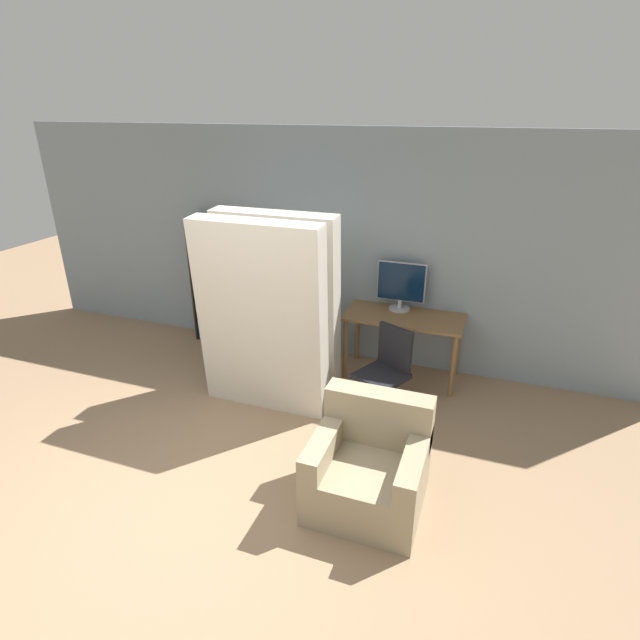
{
  "coord_description": "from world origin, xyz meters",
  "views": [
    {
      "loc": [
        2.03,
        -2.34,
        2.9
      ],
      "look_at": [
        0.57,
        1.69,
        1.05
      ],
      "focal_mm": 28.0,
      "sensor_mm": 36.0,
      "label": 1
    }
  ],
  "objects": [
    {
      "name": "ground_plane",
      "position": [
        0.0,
        0.0,
        0.0
      ],
      "size": [
        16.0,
        16.0,
        0.0
      ],
      "primitive_type": "plane",
      "color": "#937556"
    },
    {
      "name": "wall_back",
      "position": [
        0.0,
        3.1,
        1.35
      ],
      "size": [
        8.0,
        0.06,
        2.7
      ],
      "color": "gray",
      "rests_on": "ground"
    },
    {
      "name": "desk",
      "position": [
        1.17,
        2.76,
        0.65
      ],
      "size": [
        1.31,
        0.62,
        0.76
      ],
      "color": "brown",
      "rests_on": "ground"
    },
    {
      "name": "monitor",
      "position": [
        1.08,
        2.93,
        1.05
      ],
      "size": [
        0.54,
        0.24,
        0.55
      ],
      "color": "#B7B7BC",
      "rests_on": "desk"
    },
    {
      "name": "office_chair",
      "position": [
        1.15,
        1.99,
        0.35
      ],
      "size": [
        0.59,
        0.59,
        0.89
      ],
      "color": "#4C4C51",
      "rests_on": "ground"
    },
    {
      "name": "bookshelf",
      "position": [
        -1.27,
        2.96,
        0.82
      ],
      "size": [
        0.87,
        0.29,
        1.64
      ],
      "color": "#2D2319",
      "rests_on": "ground"
    },
    {
      "name": "mattress_near",
      "position": [
        -0.03,
        1.66,
        0.98
      ],
      "size": [
        1.3,
        0.35,
        1.96
      ],
      "color": "beige",
      "rests_on": "ground"
    },
    {
      "name": "mattress_far",
      "position": [
        -0.03,
        2.06,
        0.98
      ],
      "size": [
        1.3,
        0.34,
        1.96
      ],
      "color": "beige",
      "rests_on": "ground"
    },
    {
      "name": "armchair",
      "position": [
        1.33,
        0.71,
        0.32
      ],
      "size": [
        0.85,
        0.8,
        0.85
      ],
      "color": "gray",
      "rests_on": "ground"
    }
  ]
}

